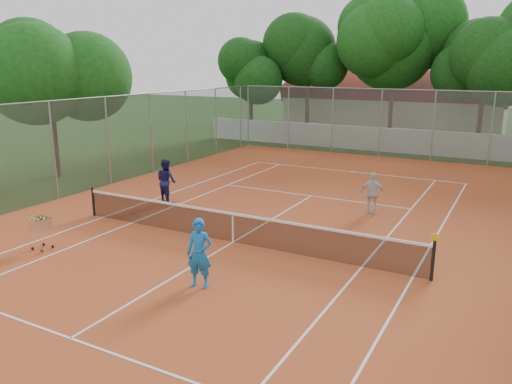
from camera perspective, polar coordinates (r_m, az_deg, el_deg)
The scene contains 12 objects.
ground at distance 15.65m, azimuth -2.63°, elevation -5.82°, with size 120.00×120.00×0.00m, color black.
court_pad at distance 15.64m, azimuth -2.63°, elevation -5.79°, with size 18.00×34.00×0.02m, color #AE4921.
court_lines at distance 15.64m, azimuth -2.63°, elevation -5.74°, with size 10.98×23.78×0.01m, color white.
tennis_net at distance 15.48m, azimuth -2.65°, elevation -4.05°, with size 11.88×0.10×0.98m, color black.
perimeter_fence at distance 15.07m, azimuth -2.72°, elevation 1.33°, with size 18.00×34.00×4.00m, color slate.
boundary_wall at distance 32.79m, azimuth 14.80°, elevation 5.78°, with size 26.00×0.30×1.50m, color silver.
clubhouse at distance 42.77m, azimuth 15.59°, elevation 9.60°, with size 16.40×9.00×4.40m, color beige.
tropical_trees at distance 35.39m, azimuth 16.46°, elevation 13.19°, with size 29.00×19.00×10.00m, color #0C330D.
player_near at distance 12.41m, azimuth -6.49°, elevation -6.97°, with size 0.64×0.42×1.77m, color blue.
player_far_left at distance 20.14m, azimuth -10.22°, elevation 1.27°, with size 0.86×0.67×1.77m, color #1A1B4E.
player_far_right at distance 18.75m, azimuth 13.20°, elevation -0.16°, with size 0.93×0.39×1.59m, color silver.
ball_hopper at distance 16.18m, azimuth -23.36°, elevation -4.26°, with size 0.52×0.52×1.07m, color silver.
Camera 1 is at (7.61, -12.55, 5.41)m, focal length 35.00 mm.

